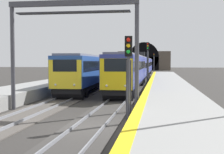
{
  "coord_description": "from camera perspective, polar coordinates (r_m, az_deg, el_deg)",
  "views": [
    {
      "loc": [
        -14.95,
        -3.36,
        3.29
      ],
      "look_at": [
        15.17,
        1.23,
        1.77
      ],
      "focal_mm": 49.89,
      "sensor_mm": 36.0,
      "label": 1
    }
  ],
  "objects": [
    {
      "name": "railway_signal_near",
      "position": [
        16.0,
        3.04,
        1.13
      ],
      "size": [
        0.39,
        0.38,
        4.59
      ],
      "rotation": [
        0.0,
        0.0,
        3.14
      ],
      "color": "#38383D",
      "rests_on": "ground_plane"
    },
    {
      "name": "overhead_signal_gantry",
      "position": [
        20.88,
        -7.22,
        8.94
      ],
      "size": [
        0.7,
        8.75,
        7.31
      ],
      "color": "#3F3F47",
      "rests_on": "ground_plane"
    },
    {
      "name": "train_adjacent_platform",
      "position": [
        56.46,
        0.54,
        1.86
      ],
      "size": [
        62.79,
        3.47,
        4.88
      ],
      "rotation": [
        0.0,
        0.0,
        3.17
      ],
      "color": "#264C99",
      "rests_on": "ground_plane"
    },
    {
      "name": "tunnel_portal",
      "position": [
        117.45,
        5.9,
        2.99
      ],
      "size": [
        2.84,
        19.58,
        10.96
      ],
      "color": "#51473D",
      "rests_on": "ground_plane"
    },
    {
      "name": "railway_signal_far",
      "position": [
        91.85,
        7.69,
        2.85
      ],
      "size": [
        0.39,
        0.38,
        5.71
      ],
      "rotation": [
        0.0,
        0.0,
        3.14
      ],
      "color": "#4C4C54",
      "rests_on": "ground_plane"
    },
    {
      "name": "track_adjacent_line",
      "position": [
        17.26,
        -19.25,
        -8.16
      ],
      "size": [
        160.0,
        3.04,
        0.21
      ],
      "color": "#4C4742",
      "rests_on": "ground_plane"
    },
    {
      "name": "ground_plane",
      "position": [
        15.68,
        -3.96,
        -9.27
      ],
      "size": [
        320.0,
        320.0,
        0.0
      ],
      "primitive_type": "plane",
      "color": "#302D2B"
    },
    {
      "name": "train_main_approaching",
      "position": [
        55.27,
        5.18,
        1.84
      ],
      "size": [
        61.91,
        2.76,
        4.96
      ],
      "rotation": [
        0.0,
        0.0,
        3.14
      ],
      "color": "navy",
      "rests_on": "ground_plane"
    },
    {
      "name": "platform_right",
      "position": [
        15.24,
        12.18,
        -7.8
      ],
      "size": [
        112.0,
        4.35,
        0.98
      ],
      "primitive_type": "cube",
      "color": "gray",
      "rests_on": "ground_plane"
    },
    {
      "name": "platform_right_edge_strip",
      "position": [
        15.16,
        4.87,
        -5.92
      ],
      "size": [
        112.0,
        0.5,
        0.01
      ],
      "primitive_type": "cube",
      "color": "yellow",
      "rests_on": "platform_right"
    },
    {
      "name": "track_main_line",
      "position": [
        15.67,
        -3.97,
        -9.11
      ],
      "size": [
        160.0,
        2.64,
        0.21
      ],
      "color": "#383533",
      "rests_on": "ground_plane"
    },
    {
      "name": "railway_signal_mid",
      "position": [
        42.44,
        6.56,
        3.16
      ],
      "size": [
        0.39,
        0.38,
        5.89
      ],
      "rotation": [
        0.0,
        0.0,
        3.14
      ],
      "color": "#38383D",
      "rests_on": "ground_plane"
    }
  ]
}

